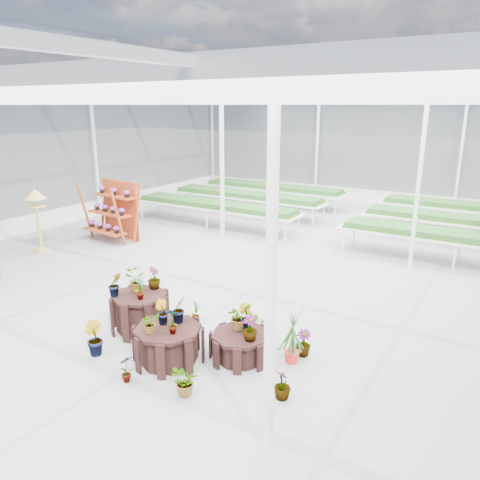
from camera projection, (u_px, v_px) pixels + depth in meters
The scene contains 10 objects.
ground_plane at pixel (235, 295), 10.72m from camera, with size 24.00×24.00×0.00m, color gray.
greenhouse_shell at pixel (235, 199), 10.09m from camera, with size 18.00×24.00×4.50m, color white, non-canonical shape.
steel_frame at pixel (235, 199), 10.09m from camera, with size 18.00×24.00×4.50m, color silver, non-canonical shape.
nursery_benches at pixel (344, 216), 16.49m from camera, with size 16.00×7.00×0.84m, color silver, non-canonical shape.
plinth_tall at pixel (140, 312), 8.97m from camera, with size 1.08×1.08×0.74m, color black.
plinth_mid at pixel (169, 344), 7.89m from camera, with size 1.17×1.17×0.62m, color black.
plinth_low at pixel (241, 346), 7.98m from camera, with size 1.04×1.04×0.47m, color black.
shelf_rack at pixel (111, 212), 14.82m from camera, with size 1.78×0.94×1.88m, color maroon, non-canonical shape.
bird_table at pixel (38, 221), 13.68m from camera, with size 0.45×0.45×1.87m, color tan, non-canonical shape.
nursery_plants at pixel (197, 319), 8.33m from camera, with size 4.51×2.72×1.21m.
Camera 1 is at (5.30, -8.41, 4.20)m, focal length 35.00 mm.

